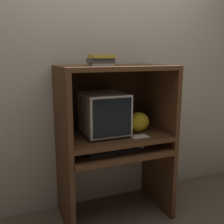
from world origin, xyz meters
TOP-DOWN VIEW (x-y plane):
  - wall_back at (0.00, 0.64)m, footprint 6.00×0.06m
  - desk_base at (0.00, 0.25)m, footprint 0.97×0.61m
  - desk_monitor_shelf at (0.00, 0.29)m, footprint 0.97×0.58m
  - hutch_upper at (0.00, 0.32)m, footprint 0.97×0.58m
  - crt_monitor at (-0.09, 0.33)m, footprint 0.37×0.42m
  - keyboard at (-0.08, 0.15)m, footprint 0.45×0.15m
  - mouse at (0.19, 0.14)m, footprint 0.06×0.04m
  - snack_bag at (0.23, 0.29)m, footprint 0.22×0.16m
  - book_stack at (-0.15, 0.24)m, footprint 0.20×0.15m
  - paper_card at (0.17, 0.14)m, footprint 0.15×0.10m

SIDE VIEW (x-z plane):
  - desk_base at x=0.00m, z-range 0.08..0.76m
  - keyboard at x=-0.08m, z-range 0.68..0.70m
  - mouse at x=0.19m, z-range 0.68..0.71m
  - desk_monitor_shelf at x=0.00m, z-range 0.71..0.82m
  - paper_card at x=0.17m, z-range 0.79..0.80m
  - snack_bag at x=0.23m, z-range 0.79..0.97m
  - crt_monitor at x=-0.09m, z-range 0.80..1.17m
  - hutch_upper at x=0.00m, z-range 0.89..1.50m
  - wall_back at x=0.00m, z-range 0.00..2.60m
  - book_stack at x=-0.15m, z-range 1.40..1.49m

